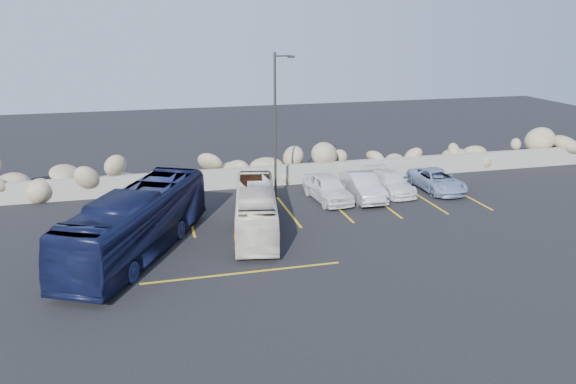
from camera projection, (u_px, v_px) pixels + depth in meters
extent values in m
plane|color=black|center=(269.00, 272.00, 22.28)|extent=(90.00, 90.00, 0.00)
cube|color=gray|center=(225.00, 179.00, 33.22)|extent=(60.00, 0.40, 1.20)
cube|color=gold|center=(190.00, 220.00, 28.17)|extent=(0.12, 5.00, 0.01)
cube|color=gold|center=(288.00, 211.00, 29.38)|extent=(0.12, 5.00, 0.01)
cube|color=gold|center=(337.00, 207.00, 30.02)|extent=(0.12, 5.00, 0.01)
cube|color=gold|center=(382.00, 203.00, 30.64)|extent=(0.12, 5.00, 0.01)
cube|color=gold|center=(425.00, 200.00, 31.26)|extent=(0.12, 5.00, 0.01)
cube|color=gold|center=(467.00, 196.00, 31.88)|extent=(0.12, 5.00, 0.01)
cube|color=gold|center=(243.00, 273.00, 22.23)|extent=(8.00, 0.12, 0.01)
cylinder|color=#33302D|center=(275.00, 128.00, 30.50)|extent=(0.14, 0.14, 8.00)
cylinder|color=#33302D|center=(283.00, 56.00, 29.50)|extent=(0.90, 0.08, 0.08)
cube|color=#33302D|center=(291.00, 57.00, 29.62)|extent=(0.35, 0.18, 0.12)
imported|color=silver|center=(256.00, 209.00, 26.37)|extent=(3.17, 7.91, 2.15)
imported|color=#101637|center=(137.00, 223.00, 23.69)|extent=(6.63, 10.01, 2.80)
imported|color=white|center=(328.00, 188.00, 31.00)|extent=(2.05, 4.36, 1.44)
imported|color=#BAB9BE|center=(363.00, 186.00, 31.32)|extent=(1.66, 4.35, 1.41)
imported|color=white|center=(390.00, 183.00, 32.46)|extent=(1.92, 4.22, 1.20)
imported|color=#8295B8|center=(437.00, 180.00, 32.85)|extent=(2.06, 4.41, 1.22)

